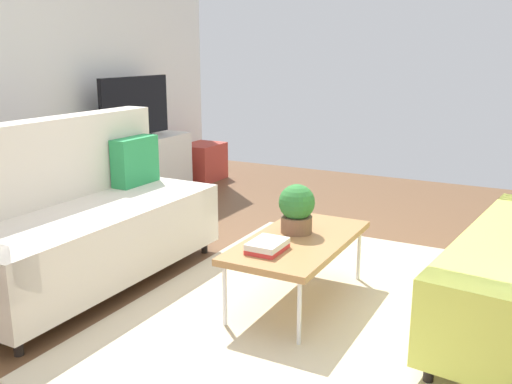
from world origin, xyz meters
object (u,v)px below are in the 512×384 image
at_px(coffee_table, 299,243).
at_px(bottle_0, 111,137).
at_px(vase_0, 91,138).
at_px(tv_console, 137,169).
at_px(storage_trunk, 203,162).
at_px(bottle_1, 119,136).
at_px(tv, 135,109).
at_px(couch_beige, 81,220).
at_px(potted_plant, 297,208).
at_px(table_book_0, 267,249).

bearing_deg(coffee_table, bottle_0, 65.97).
bearing_deg(vase_0, tv_console, -4.93).
distance_m(storage_trunk, bottle_1, 1.48).
distance_m(tv_console, bottle_0, 0.57).
bearing_deg(bottle_1, coffee_table, -116.14).
distance_m(storage_trunk, bottle_0, 1.59).
bearing_deg(coffee_table, tv_console, 59.06).
distance_m(tv_console, bottle_1, 0.50).
relative_size(tv, bottle_0, 6.17).
height_order(couch_beige, coffee_table, couch_beige).
bearing_deg(bottle_1, storage_trunk, -2.46).
height_order(tv, bottle_0, tv).
relative_size(storage_trunk, vase_0, 3.01).
bearing_deg(tv, bottle_1, -176.11).
distance_m(vase_0, bottle_0, 0.20).
bearing_deg(bottle_0, storage_trunk, -2.28).
relative_size(coffee_table, potted_plant, 3.53).
bearing_deg(bottle_0, table_book_0, -120.03).
relative_size(tv_console, bottle_0, 8.64).
height_order(tv, storage_trunk, tv).
relative_size(vase_0, bottle_1, 1.10).
xyz_separation_m(couch_beige, potted_plant, (0.49, -1.36, 0.14)).
distance_m(tv_console, vase_0, 0.71).
xyz_separation_m(coffee_table, tv, (1.51, 2.50, 0.56)).
distance_m(potted_plant, vase_0, 2.65).
bearing_deg(tv_console, potted_plant, -119.79).
height_order(storage_trunk, vase_0, vase_0).
distance_m(coffee_table, bottle_0, 2.74).
xyz_separation_m(coffee_table, bottle_1, (1.22, 2.48, 0.33)).
height_order(tv, vase_0, tv).
bearing_deg(tv, vase_0, 173.12).
distance_m(potted_plant, bottle_0, 2.62).
xyz_separation_m(bottle_0, bottle_1, (0.11, 0.00, -0.00)).
height_order(coffee_table, potted_plant, potted_plant).
bearing_deg(couch_beige, coffee_table, 105.63).
xyz_separation_m(tv_console, potted_plant, (-1.41, -2.46, 0.26)).
distance_m(coffee_table, bottle_1, 2.78).
distance_m(storage_trunk, table_book_0, 3.74).
bearing_deg(bottle_0, tv, 2.83).
bearing_deg(vase_0, coffee_table, -109.92).
distance_m(couch_beige, bottle_1, 1.94).
relative_size(coffee_table, storage_trunk, 2.12).
distance_m(couch_beige, tv_console, 2.20).
bearing_deg(tv, storage_trunk, -4.16).
height_order(tv_console, vase_0, vase_0).
bearing_deg(table_book_0, vase_0, 64.01).
distance_m(tv, storage_trunk, 1.32).
height_order(couch_beige, tv, tv).
height_order(tv_console, bottle_0, bottle_0).
height_order(storage_trunk, bottle_1, bottle_1).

